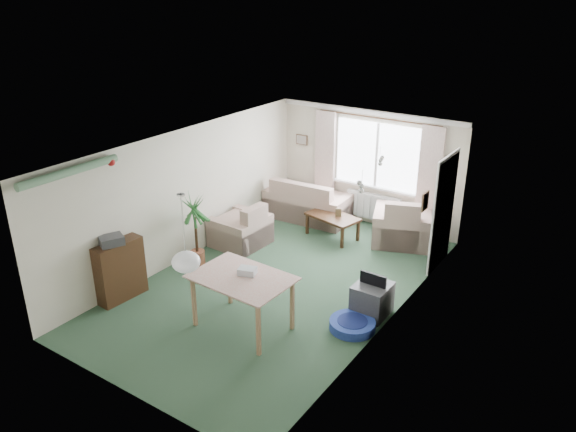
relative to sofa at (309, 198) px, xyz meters
The scene contains 25 objects.
ground 3.00m from the sofa, 68.20° to the right, with size 6.50×6.50×0.00m, color #2B4832.
window 1.74m from the sofa, 20.27° to the left, with size 1.80×0.03×1.30m, color white.
curtain_rod 2.28m from the sofa, 17.10° to the left, with size 2.60×0.03×0.03m, color black.
curtain_left 0.92m from the sofa, 68.46° to the left, with size 0.45×0.08×2.00m, color beige.
curtain_right 2.61m from the sofa, ahead, with size 0.45×0.08×2.00m, color beige.
radiator 1.37m from the sofa, 18.70° to the left, with size 1.20×0.10×0.55m, color white.
doorway 3.18m from the sofa, 10.11° to the right, with size 0.03×0.95×2.00m, color black.
pendant_lamp 5.32m from the sofa, 75.56° to the right, with size 0.36×0.36×0.36m, color white.
tinsel_garland 5.44m from the sofa, 99.22° to the right, with size 1.60×1.60×0.12m, color #196626.
bauble_cluster_a 3.51m from the sofa, 37.63° to the right, with size 0.20×0.20×0.20m, color silver.
bauble_cluster_b 4.44m from the sofa, 48.48° to the right, with size 0.20×0.20×0.20m, color silver.
wall_picture_back 1.30m from the sofa, 136.17° to the left, with size 0.28×0.03×0.22m, color brown.
wall_picture_right 3.62m from the sofa, 26.71° to the right, with size 0.03×0.24×0.30m, color brown.
sofa is the anchor object (origin of this frame).
armchair_corner 2.14m from the sofa, ahead, with size 1.07×1.01×0.96m, color #C1B792.
armchair_left 1.90m from the sofa, 102.15° to the right, with size 0.96×0.91×0.86m, color beige.
coffee_table 1.11m from the sofa, 32.76° to the right, with size 1.03×0.57×0.46m, color black.
photo_frame 1.16m from the sofa, 28.34° to the right, with size 0.12×0.02×0.16m, color brown.
bookshelf 4.55m from the sofa, 99.37° to the right, with size 0.27×0.81×0.98m, color black.
hifi_box 4.67m from the sofa, 99.25° to the right, with size 0.28×0.35×0.14m, color #38383D.
houseplant 2.98m from the sofa, 100.66° to the right, with size 0.56×0.56×1.32m, color #205F2C.
dining_table 4.30m from the sofa, 71.13° to the right, with size 1.31×0.88×0.82m, color #9E6C56.
gift_box 4.22m from the sofa, 70.45° to the right, with size 0.25×0.18×0.12m, color silver.
tv_cube 3.89m from the sofa, 43.86° to the right, with size 0.50×0.56×0.50m, color #3D3C41.
pet_bed 4.25m from the sofa, 49.46° to the right, with size 0.68×0.68×0.14m, color #214F99.
Camera 1 is at (4.74, -6.79, 4.73)m, focal length 35.00 mm.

